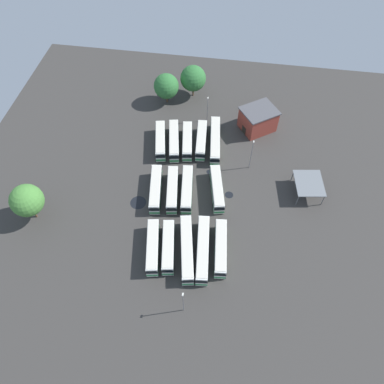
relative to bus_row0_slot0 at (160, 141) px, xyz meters
name	(u,v)px	position (x,y,z in m)	size (l,w,h in m)	color
ground_plane	(187,194)	(14.59, 9.38, -1.88)	(111.88, 111.88, 0.00)	#383533
bus_row0_slot0	(160,141)	(0.00, 0.00, 0.00)	(12.31, 4.81, 3.55)	silver
bus_row0_slot1	(174,141)	(-0.59, 3.51, 0.00)	(12.97, 4.77, 3.55)	silver
bus_row0_slot2	(187,141)	(-0.94, 7.00, 0.00)	(11.93, 4.11, 3.55)	silver
bus_row0_slot3	(201,140)	(-1.83, 10.60, 0.00)	(12.28, 3.41, 3.55)	silver
bus_row0_slot4	(215,140)	(-2.32, 14.20, 0.00)	(15.27, 3.99, 3.55)	silver
bus_row1_slot0	(156,189)	(15.72, 2.04, 0.00)	(12.77, 4.31, 3.55)	silver
bus_row1_slot1	(172,190)	(15.32, 6.01, 0.00)	(12.40, 4.19, 3.55)	silver
bus_row1_slot2	(187,189)	(14.72, 9.41, 0.00)	(12.64, 3.88, 3.55)	silver
bus_row1_slot4	(217,189)	(13.47, 16.45, 0.00)	(12.61, 4.88, 3.55)	silver
bus_row2_slot0	(153,247)	(31.01, 4.64, 0.00)	(12.40, 4.59, 3.55)	silver
bus_row2_slot1	(168,247)	(30.48, 7.90, 0.00)	(11.96, 4.30, 3.55)	silver
bus_row2_slot2	(187,249)	(30.32, 11.88, 0.00)	(15.29, 5.24, 3.55)	silver
bus_row2_slot3	(203,249)	(29.91, 15.27, 0.00)	(15.26, 3.92, 3.55)	silver
bus_row2_slot4	(221,248)	(29.09, 18.98, 0.00)	(12.83, 3.58, 3.55)	silver
depot_building	(258,119)	(-10.56, 24.93, 1.37)	(11.26, 11.61, 6.46)	maroon
maintenance_shelter	(309,183)	(9.83, 37.83, 1.61)	(8.82, 7.65, 3.69)	slate
lamp_post_by_building	(183,302)	(42.73, 13.22, 2.74)	(0.56, 0.28, 8.40)	slate
lamp_post_mid_lot	(251,154)	(4.04, 23.72, 3.28)	(0.56, 0.28, 9.47)	slate
lamp_post_near_entrance	(207,108)	(-11.48, 10.95, 2.62)	(0.56, 0.28, 8.17)	slate
tree_northeast	(193,78)	(-21.84, 5.42, 4.14)	(7.40, 7.40, 9.73)	brown
tree_south_edge	(27,200)	(26.31, -24.03, 4.61)	(7.33, 7.33, 10.16)	brown
tree_northwest	(166,86)	(-17.79, -1.69, 3.68)	(7.14, 7.14, 9.13)	brown
puddle_back_corner	(209,172)	(7.03, 13.93, -1.87)	(1.53, 1.53, 0.01)	black
puddle_centre_drain	(138,203)	(18.96, -1.68, -1.87)	(3.82, 3.82, 0.01)	black
puddle_front_lane	(229,195)	(13.46, 19.50, -1.87)	(2.04, 2.04, 0.01)	black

